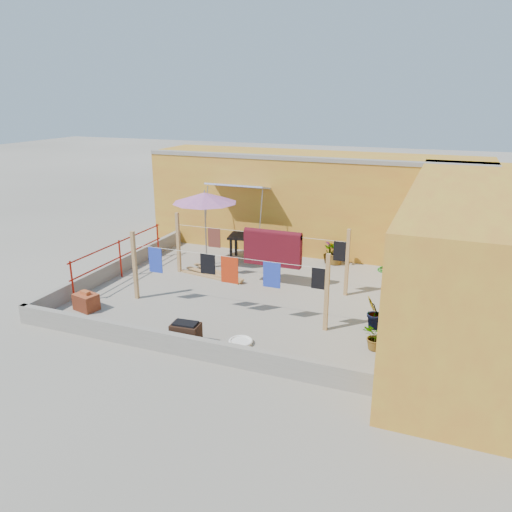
{
  "coord_description": "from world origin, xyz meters",
  "views": [
    {
      "loc": [
        4.78,
        -11.44,
        5.06
      ],
      "look_at": [
        0.16,
        0.3,
        0.96
      ],
      "focal_mm": 35.0,
      "sensor_mm": 36.0,
      "label": 1
    }
  ],
  "objects_px": {
    "brick_stack": "(86,302)",
    "outdoor_table": "(257,238)",
    "water_jug_a": "(396,284)",
    "patio_umbrella": "(205,198)",
    "plant_back_a": "(337,251)",
    "water_jug_b": "(397,283)",
    "green_hose": "(387,270)",
    "brazier": "(186,334)",
    "white_basin": "(241,342)"
  },
  "relations": [
    {
      "from": "brazier",
      "to": "water_jug_b",
      "type": "height_order",
      "value": "brazier"
    },
    {
      "from": "patio_umbrella",
      "to": "plant_back_a",
      "type": "distance_m",
      "value": 4.38
    },
    {
      "from": "brick_stack",
      "to": "outdoor_table",
      "type": "bearing_deg",
      "value": 64.13
    },
    {
      "from": "white_basin",
      "to": "green_hose",
      "type": "distance_m",
      "value": 6.27
    },
    {
      "from": "white_basin",
      "to": "green_hose",
      "type": "bearing_deg",
      "value": 68.71
    },
    {
      "from": "brazier",
      "to": "white_basin",
      "type": "bearing_deg",
      "value": 25.12
    },
    {
      "from": "water_jug_a",
      "to": "brick_stack",
      "type": "bearing_deg",
      "value": -148.7
    },
    {
      "from": "outdoor_table",
      "to": "water_jug_a",
      "type": "bearing_deg",
      "value": -11.49
    },
    {
      "from": "outdoor_table",
      "to": "white_basin",
      "type": "bearing_deg",
      "value": -71.97
    },
    {
      "from": "patio_umbrella",
      "to": "brazier",
      "type": "distance_m",
      "value": 5.57
    },
    {
      "from": "outdoor_table",
      "to": "plant_back_a",
      "type": "distance_m",
      "value": 2.54
    },
    {
      "from": "outdoor_table",
      "to": "water_jug_b",
      "type": "height_order",
      "value": "outdoor_table"
    },
    {
      "from": "water_jug_a",
      "to": "outdoor_table",
      "type": "bearing_deg",
      "value": 168.51
    },
    {
      "from": "white_basin",
      "to": "green_hose",
      "type": "height_order",
      "value": "white_basin"
    },
    {
      "from": "water_jug_a",
      "to": "water_jug_b",
      "type": "bearing_deg",
      "value": 90.0
    },
    {
      "from": "brick_stack",
      "to": "plant_back_a",
      "type": "xyz_separation_m",
      "value": [
        4.94,
        5.67,
        0.21
      ]
    },
    {
      "from": "water_jug_a",
      "to": "water_jug_b",
      "type": "xyz_separation_m",
      "value": [
        0.0,
        0.1,
        -0.01
      ]
    },
    {
      "from": "water_jug_b",
      "to": "green_hose",
      "type": "xyz_separation_m",
      "value": [
        -0.43,
        1.29,
        -0.1
      ]
    },
    {
      "from": "patio_umbrella",
      "to": "water_jug_b",
      "type": "bearing_deg",
      "value": 1.79
    },
    {
      "from": "white_basin",
      "to": "water_jug_b",
      "type": "xyz_separation_m",
      "value": [
        2.71,
        4.56,
        0.09
      ]
    },
    {
      "from": "patio_umbrella",
      "to": "water_jug_b",
      "type": "distance_m",
      "value": 6.06
    },
    {
      "from": "outdoor_table",
      "to": "brazier",
      "type": "bearing_deg",
      "value": -83.13
    },
    {
      "from": "patio_umbrella",
      "to": "plant_back_a",
      "type": "xyz_separation_m",
      "value": [
        3.74,
        1.53,
        -1.69
      ]
    },
    {
      "from": "white_basin",
      "to": "plant_back_a",
      "type": "bearing_deg",
      "value": 83.12
    },
    {
      "from": "patio_umbrella",
      "to": "outdoor_table",
      "type": "relative_size",
      "value": 1.36
    },
    {
      "from": "water_jug_a",
      "to": "green_hose",
      "type": "bearing_deg",
      "value": 107.27
    },
    {
      "from": "brazier",
      "to": "plant_back_a",
      "type": "xyz_separation_m",
      "value": [
        1.75,
        6.4,
        0.16
      ]
    },
    {
      "from": "water_jug_a",
      "to": "plant_back_a",
      "type": "bearing_deg",
      "value": 143.89
    },
    {
      "from": "patio_umbrella",
      "to": "brazier",
      "type": "relative_size",
      "value": 4.03
    },
    {
      "from": "water_jug_a",
      "to": "green_hose",
      "type": "distance_m",
      "value": 1.45
    },
    {
      "from": "water_jug_a",
      "to": "green_hose",
      "type": "relative_size",
      "value": 0.62
    },
    {
      "from": "water_jug_b",
      "to": "green_hose",
      "type": "distance_m",
      "value": 1.36
    },
    {
      "from": "brick_stack",
      "to": "green_hose",
      "type": "relative_size",
      "value": 1.15
    },
    {
      "from": "outdoor_table",
      "to": "water_jug_b",
      "type": "distance_m",
      "value": 4.56
    },
    {
      "from": "outdoor_table",
      "to": "water_jug_a",
      "type": "xyz_separation_m",
      "value": [
        4.45,
        -0.9,
        -0.58
      ]
    },
    {
      "from": "water_jug_a",
      "to": "plant_back_a",
      "type": "xyz_separation_m",
      "value": [
        -1.99,
        1.45,
        0.26
      ]
    },
    {
      "from": "plant_back_a",
      "to": "water_jug_a",
      "type": "bearing_deg",
      "value": -36.11
    },
    {
      "from": "patio_umbrella",
      "to": "green_hose",
      "type": "height_order",
      "value": "patio_umbrella"
    },
    {
      "from": "brazier",
      "to": "water_jug_b",
      "type": "xyz_separation_m",
      "value": [
        3.75,
        5.04,
        -0.12
      ]
    },
    {
      "from": "outdoor_table",
      "to": "brazier",
      "type": "relative_size",
      "value": 2.96
    },
    {
      "from": "water_jug_b",
      "to": "plant_back_a",
      "type": "height_order",
      "value": "plant_back_a"
    },
    {
      "from": "water_jug_a",
      "to": "water_jug_b",
      "type": "distance_m",
      "value": 0.1
    },
    {
      "from": "green_hose",
      "to": "patio_umbrella",
      "type": "bearing_deg",
      "value": -164.55
    },
    {
      "from": "water_jug_b",
      "to": "brazier",
      "type": "bearing_deg",
      "value": -126.61
    },
    {
      "from": "outdoor_table",
      "to": "plant_back_a",
      "type": "bearing_deg",
      "value": 12.62
    },
    {
      "from": "brazier",
      "to": "plant_back_a",
      "type": "height_order",
      "value": "plant_back_a"
    },
    {
      "from": "brick_stack",
      "to": "brazier",
      "type": "distance_m",
      "value": 3.27
    },
    {
      "from": "white_basin",
      "to": "water_jug_a",
      "type": "xyz_separation_m",
      "value": [
        2.71,
        4.46,
        0.1
      ]
    },
    {
      "from": "brick_stack",
      "to": "white_basin",
      "type": "xyz_separation_m",
      "value": [
        4.23,
        -0.24,
        -0.16
      ]
    },
    {
      "from": "green_hose",
      "to": "plant_back_a",
      "type": "relative_size",
      "value": 0.67
    }
  ]
}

